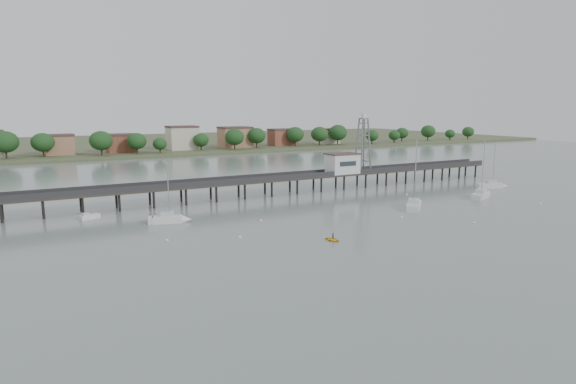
# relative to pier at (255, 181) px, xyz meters

# --- Properties ---
(ground_plane) EXTENTS (500.00, 500.00, 0.00)m
(ground_plane) POSITION_rel_pier_xyz_m (0.00, -60.00, -3.79)
(ground_plane) COLOR slate
(ground_plane) RESTS_ON ground
(pier) EXTENTS (150.00, 5.00, 5.50)m
(pier) POSITION_rel_pier_xyz_m (0.00, 0.00, 0.00)
(pier) COLOR #2D2823
(pier) RESTS_ON ground
(pier_building) EXTENTS (8.40, 5.40, 5.30)m
(pier_building) POSITION_rel_pier_xyz_m (25.00, 0.00, 2.87)
(pier_building) COLOR silver
(pier_building) RESTS_ON ground
(lattice_tower) EXTENTS (3.20, 3.20, 15.50)m
(lattice_tower) POSITION_rel_pier_xyz_m (31.50, 0.00, 7.31)
(lattice_tower) COLOR slate
(lattice_tower) RESTS_ON ground
(sailboat_d) EXTENTS (9.10, 6.16, 14.57)m
(sailboat_d) POSITION_rel_pier_xyz_m (47.33, -26.06, -3.16)
(sailboat_d) COLOR silver
(sailboat_d) RESTS_ON ground
(sailboat_b) EXTENTS (7.43, 3.96, 11.89)m
(sailboat_b) POSITION_rel_pier_xyz_m (-24.24, -16.69, -3.15)
(sailboat_b) COLOR silver
(sailboat_b) RESTS_ON ground
(sailboat_c) EXTENTS (8.66, 8.41, 15.34)m
(sailboat_c) POSITION_rel_pier_xyz_m (24.85, -27.25, -3.16)
(sailboat_c) COLOR silver
(sailboat_c) RESTS_ON ground
(sailboat_e) EXTENTS (7.67, 5.07, 12.37)m
(sailboat_e) POSITION_rel_pier_xyz_m (61.07, -18.60, -3.15)
(sailboat_e) COLOR silver
(sailboat_e) RESTS_ON ground
(white_tender) EXTENTS (3.97, 2.74, 1.42)m
(white_tender) POSITION_rel_pier_xyz_m (-37.64, -6.15, -3.35)
(white_tender) COLOR silver
(white_tender) RESTS_ON ground
(yellow_dinghy) EXTENTS (1.98, 0.99, 2.67)m
(yellow_dinghy) POSITION_rel_pier_xyz_m (-5.06, -40.98, -3.79)
(yellow_dinghy) COLOR yellow
(yellow_dinghy) RESTS_ON ground
(dinghy_occupant) EXTENTS (0.70, 1.14, 0.26)m
(dinghy_occupant) POSITION_rel_pier_xyz_m (-5.06, -40.98, -3.79)
(dinghy_occupant) COLOR black
(dinghy_occupant) RESTS_ON ground
(mooring_buoys) EXTENTS (80.92, 28.82, 0.39)m
(mooring_buoys) POSITION_rel_pier_xyz_m (10.05, -30.53, -3.71)
(mooring_buoys) COLOR #F8EFC1
(mooring_buoys) RESTS_ON ground
(far_shore) EXTENTS (500.00, 170.00, 10.40)m
(far_shore) POSITION_rel_pier_xyz_m (0.36, 179.58, -2.85)
(far_shore) COLOR #475133
(far_shore) RESTS_ON ground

